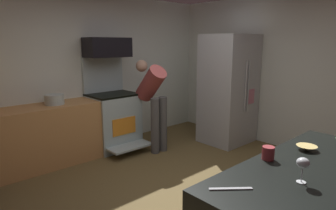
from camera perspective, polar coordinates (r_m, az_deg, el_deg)
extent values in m
cube|color=brown|center=(3.65, 2.61, -17.37)|extent=(5.20, 4.80, 0.02)
cube|color=silver|center=(5.14, -16.06, 6.15)|extent=(5.20, 0.12, 2.60)
cube|color=silver|center=(5.32, 22.69, 5.88)|extent=(0.12, 4.80, 2.60)
cube|color=tan|center=(4.64, -23.47, -5.72)|extent=(2.40, 0.60, 0.90)
cube|color=#AEC4C4|center=(5.10, -10.62, -3.24)|extent=(0.76, 0.64, 0.92)
cube|color=black|center=(4.99, -10.83, 2.02)|extent=(0.76, 0.64, 0.03)
cube|color=#AEC4C4|center=(5.20, -12.65, 5.87)|extent=(0.76, 0.06, 0.61)
cube|color=orange|center=(4.83, -8.57, -4.13)|extent=(0.44, 0.01, 0.28)
cube|color=#AEC4C4|center=(4.81, -7.45, -8.06)|extent=(0.72, 0.31, 0.03)
cube|color=black|center=(5.01, -11.79, 11.00)|extent=(0.74, 0.38, 0.32)
cube|color=#B0B3B5|center=(5.35, 11.74, 3.00)|extent=(0.88, 0.74, 1.93)
cylinder|color=#B0B3B5|center=(5.09, 15.02, 3.49)|extent=(0.02, 0.02, 0.87)
cylinder|color=#B0B3B5|center=(5.16, 15.51, 3.57)|extent=(0.02, 0.02, 0.87)
cube|color=#C47488|center=(5.29, 15.98, 1.62)|extent=(0.20, 0.01, 0.26)
cylinder|color=#505050|center=(4.76, -2.56, -4.14)|extent=(0.14, 0.14, 0.92)
cylinder|color=#505050|center=(4.86, -1.01, -3.77)|extent=(0.14, 0.14, 0.92)
cylinder|color=#9B3F3C|center=(4.82, -3.35, 4.26)|extent=(0.30, 0.62, 0.63)
sphere|color=tan|center=(4.99, -5.19, 7.65)|extent=(0.20, 0.20, 0.20)
cone|color=#EDCD76|center=(2.74, 25.55, -7.59)|extent=(0.17, 0.17, 0.04)
cylinder|color=silver|center=(2.12, 24.64, -13.59)|extent=(0.06, 0.06, 0.01)
cylinder|color=silver|center=(2.10, 24.77, -12.29)|extent=(0.01, 0.01, 0.10)
ellipsoid|color=silver|center=(2.07, 24.97, -10.20)|extent=(0.08, 0.08, 0.07)
cylinder|color=#9E3439|center=(2.40, 19.06, -8.90)|extent=(0.09, 0.09, 0.10)
cube|color=#B7BABF|center=(1.90, 12.18, -15.76)|extent=(0.22, 0.19, 0.01)
cylinder|color=#AFC0BB|center=(4.59, -21.39, 1.02)|extent=(0.28, 0.28, 0.15)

